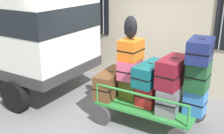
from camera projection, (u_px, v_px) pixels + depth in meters
ground_plane at (106, 116)px, 5.82m from camera, size 40.00×40.00×0.00m
van at (2, 26)px, 7.09m from camera, size 4.82×2.19×2.57m
luggage_cart at (149, 107)px, 5.43m from camera, size 1.99×1.14×0.46m
cart_railing at (150, 88)px, 5.29m from camera, size 1.87×1.00×0.40m
suitcase_left_bottom at (111, 83)px, 5.72m from camera, size 0.45×0.95×0.52m
suitcase_midleft_bottom at (129, 89)px, 5.52m from camera, size 0.40×0.28×0.45m
suitcase_midleft_middle at (130, 69)px, 5.39m from camera, size 0.40×0.50×0.39m
suitcase_midleft_top at (131, 49)px, 5.27m from camera, size 0.41×0.47×0.41m
suitcase_center_bottom at (149, 94)px, 5.31m from camera, size 0.41×0.52×0.44m
suitcase_center_middle at (151, 73)px, 5.19m from camera, size 0.46×0.88×0.40m
suitcase_midright_bottom at (171, 97)px, 5.09m from camera, size 0.43×0.83×0.49m
suitcase_midright_middle at (173, 72)px, 4.93m from camera, size 0.43×0.79×0.52m
suitcase_right_bottom at (195, 102)px, 4.92m from camera, size 0.39×0.31×0.48m
suitcase_right_middle at (198, 75)px, 4.76m from camera, size 0.38×0.41×0.55m
suitcase_right_top at (200, 50)px, 4.58m from camera, size 0.43×0.68×0.39m
backpack at (130, 27)px, 5.17m from camera, size 0.27×0.22×0.44m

